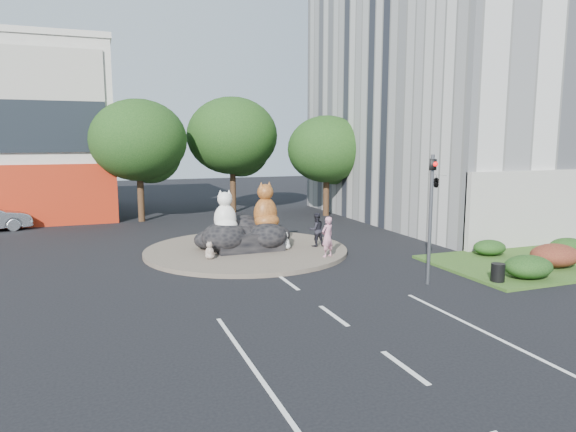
# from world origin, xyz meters

# --- Properties ---
(ground) EXTENTS (120.00, 120.00, 0.00)m
(ground) POSITION_xyz_m (0.00, 0.00, 0.00)
(ground) COLOR black
(ground) RESTS_ON ground
(roundabout_island) EXTENTS (10.00, 10.00, 0.20)m
(roundabout_island) POSITION_xyz_m (0.00, 10.00, 0.10)
(roundabout_island) COLOR brown
(roundabout_island) RESTS_ON ground
(rock_plinth) EXTENTS (3.20, 2.60, 0.90)m
(rock_plinth) POSITION_xyz_m (0.00, 10.00, 0.65)
(rock_plinth) COLOR black
(rock_plinth) RESTS_ON roundabout_island
(grass_verge) EXTENTS (10.00, 6.00, 0.12)m
(grass_verge) POSITION_xyz_m (12.00, 3.00, 0.06)
(grass_verge) COLOR #2A4B19
(grass_verge) RESTS_ON ground
(tree_left) EXTENTS (6.46, 6.46, 8.27)m
(tree_left) POSITION_xyz_m (-3.93, 22.06, 5.25)
(tree_left) COLOR #382314
(tree_left) RESTS_ON ground
(tree_mid) EXTENTS (6.84, 6.84, 8.76)m
(tree_mid) POSITION_xyz_m (3.07, 24.06, 5.56)
(tree_mid) COLOR #382314
(tree_mid) RESTS_ON ground
(tree_right) EXTENTS (5.70, 5.70, 7.30)m
(tree_right) POSITION_xyz_m (9.07, 20.06, 4.63)
(tree_right) COLOR #382314
(tree_right) RESTS_ON ground
(hedge_near_green) EXTENTS (2.00, 1.60, 0.90)m
(hedge_near_green) POSITION_xyz_m (9.00, 1.00, 0.57)
(hedge_near_green) COLOR #133410
(hedge_near_green) RESTS_ON grass_verge
(hedge_red) EXTENTS (2.20, 1.76, 0.99)m
(hedge_red) POSITION_xyz_m (11.50, 2.00, 0.61)
(hedge_red) COLOR #501515
(hedge_red) RESTS_ON grass_verge
(hedge_mid_green) EXTENTS (1.80, 1.44, 0.81)m
(hedge_mid_green) POSITION_xyz_m (14.00, 3.50, 0.53)
(hedge_mid_green) COLOR #133410
(hedge_mid_green) RESTS_ON grass_verge
(hedge_back_green) EXTENTS (1.60, 1.28, 0.72)m
(hedge_back_green) POSITION_xyz_m (10.50, 4.80, 0.48)
(hedge_back_green) COLOR #133410
(hedge_back_green) RESTS_ON grass_verge
(traffic_light) EXTENTS (0.44, 1.24, 5.00)m
(traffic_light) POSITION_xyz_m (5.10, 2.00, 3.62)
(traffic_light) COLOR #595B60
(traffic_light) RESTS_ON ground
(street_lamp) EXTENTS (2.34, 0.22, 8.06)m
(street_lamp) POSITION_xyz_m (12.82, 8.00, 4.55)
(street_lamp) COLOR #595B60
(street_lamp) RESTS_ON ground
(cat_white) EXTENTS (1.33, 1.18, 2.09)m
(cat_white) POSITION_xyz_m (-1.10, 9.77, 2.14)
(cat_white) COLOR white
(cat_white) RESTS_ON rock_plinth
(cat_tabby) EXTENTS (1.71, 1.58, 2.38)m
(cat_tabby) POSITION_xyz_m (1.06, 10.12, 2.29)
(cat_tabby) COLOR #B67E26
(cat_tabby) RESTS_ON rock_plinth
(kitten_calico) EXTENTS (0.64, 0.65, 0.82)m
(kitten_calico) POSITION_xyz_m (-2.19, 8.39, 0.61)
(kitten_calico) COLOR beige
(kitten_calico) RESTS_ON roundabout_island
(kitten_white) EXTENTS (0.56, 0.50, 0.87)m
(kitten_white) POSITION_xyz_m (1.74, 9.12, 0.63)
(kitten_white) COLOR white
(kitten_white) RESTS_ON roundabout_island
(pedestrian_pink) EXTENTS (0.80, 0.68, 1.87)m
(pedestrian_pink) POSITION_xyz_m (2.98, 6.89, 1.13)
(pedestrian_pink) COLOR #C47F95
(pedestrian_pink) RESTS_ON roundabout_island
(pedestrian_dark) EXTENTS (0.87, 0.70, 1.71)m
(pedestrian_dark) POSITION_xyz_m (3.45, 9.21, 1.05)
(pedestrian_dark) COLOR black
(pedestrian_dark) RESTS_ON roundabout_island
(litter_bin) EXTENTS (0.64, 0.64, 0.70)m
(litter_bin) POSITION_xyz_m (7.50, 1.02, 0.47)
(litter_bin) COLOR black
(litter_bin) RESTS_ON grass_verge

